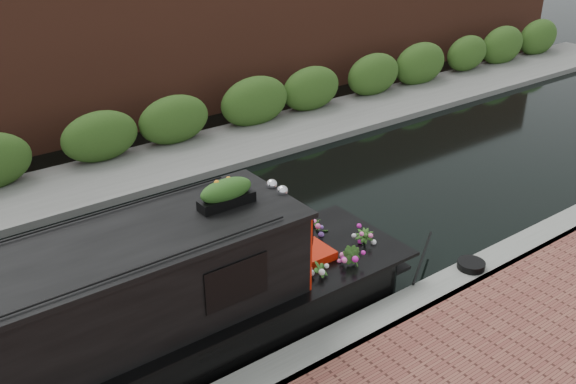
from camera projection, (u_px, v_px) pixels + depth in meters
ground at (206, 260)px, 11.50m from camera, size 80.00×80.00×0.00m
near_bank_coping at (324, 359)px, 9.12m from camera, size 40.00×0.60×0.50m
far_bank_path at (112, 181)px, 14.52m from camera, size 40.00×2.40×0.34m
far_hedge at (97, 168)px, 15.16m from camera, size 40.00×1.10×2.80m
far_brick_wall at (66, 141)px, 16.67m from camera, size 40.00×1.00×8.00m
narrowboat at (17, 368)px, 7.80m from camera, size 11.42×2.04×2.69m
rope_fender at (380, 253)px, 11.41m from camera, size 0.32×0.37×0.32m
coiled_mooring_rope at (471, 265)px, 10.78m from camera, size 0.47×0.47×0.12m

